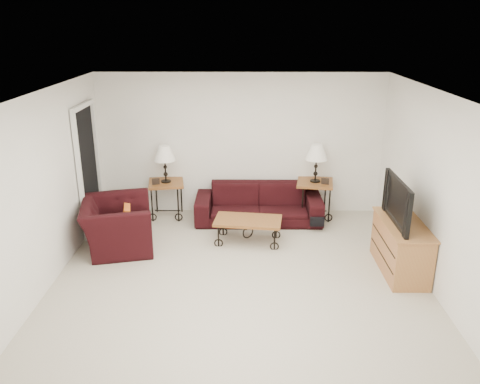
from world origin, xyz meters
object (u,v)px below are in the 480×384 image
Objects in this scene: tv_stand at (401,247)px; armchair at (117,225)px; lamp_left at (165,164)px; backpack at (316,216)px; sofa at (259,204)px; television at (405,202)px; side_table_left at (167,199)px; side_table_right at (314,199)px; lamp_right at (316,163)px; coffee_table at (248,231)px.

armchair is at bearing 170.33° from tv_stand.
lamp_left reaches higher than backpack.
sofa is 4.72× the size of backpack.
lamp_left reaches higher than sofa.
side_table_left is at bearing -119.09° from television.
television reaches higher than side_table_right.
lamp_right reaches higher than sofa.
coffee_table is 1.25m from backpack.
tv_stand is (2.11, -0.90, 0.17)m from coffee_table.
side_table_right is 0.64× the size of coffee_table.
side_table_left is at bearing 151.05° from tv_stand.
tv_stand is (4.11, -0.70, -0.01)m from armchair.
armchair is at bearing -158.37° from lamp_right.
side_table_right is 2.69m from lamp_left.
lamp_left is at bearing 173.66° from sofa.
lamp_left reaches higher than side_table_right.
side_table_left is at bearing -36.98° from armchair.
coffee_table is (-1.18, -1.06, -0.14)m from side_table_right.
coffee_table is at bearing -179.61° from backpack.
sofa is 1.63m from side_table_left.
armchair is (-0.57, -1.26, -0.60)m from lamp_left.
side_table_right is (2.61, -0.00, 0.01)m from side_table_left.
side_table_left is at bearing 0.00° from lamp_left.
television is (0.91, -1.96, 0.04)m from lamp_right.
sofa is 1.03m from backpack.
side_table_right is 3.41m from armchair.
television is (2.09, -0.90, 0.84)m from coffee_table.
coffee_table is 0.90× the size of armchair.
lamp_right is 0.64× the size of coffee_table.
tv_stand reaches higher than coffee_table.
side_table_right reaches higher than backpack.
tv_stand is at bearing -64.57° from lamp_right.
television reaches higher than side_table_left.
tv_stand is (3.54, -1.96, -0.61)m from lamp_left.
armchair reaches higher than backpack.
backpack is (-0.94, 1.41, -0.80)m from television.
lamp_left is 0.56× the size of armchair.
lamp_left is (0.00, 0.00, 0.65)m from side_table_left.
lamp_right is at bearing -81.16° from armchair.
coffee_table is (1.43, -1.06, -0.13)m from side_table_left.
lamp_right is 0.94m from backpack.
lamp_left is 2.61m from lamp_right.
sofa is 1.81× the size of tv_stand.
television is at bearing -43.12° from sofa.
lamp_right is (2.61, -0.00, 0.02)m from lamp_left.
sofa is 3.27× the size of side_table_right.
television is (4.08, -0.70, 0.66)m from armchair.
tv_stand reaches higher than side_table_left.
tv_stand is at bearing 90.00° from television.
coffee_table is at bearing -138.10° from lamp_right.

